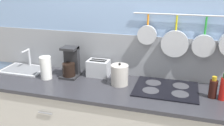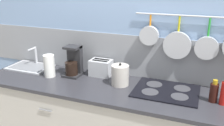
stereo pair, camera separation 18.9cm
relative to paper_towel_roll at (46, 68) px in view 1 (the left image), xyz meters
The scene contains 10 objects.
wall_back 1.06m from the paper_towel_roll, 20.54° to the left, with size 7.20×0.15×2.60m.
countertop 0.97m from the paper_towel_roll, ahead, with size 3.22×0.67×0.03m.
sink_basin 0.41m from the paper_towel_roll, 158.37° to the left, with size 0.48×0.33×0.22m.
paper_towel_roll is the anchor object (origin of this frame).
coffee_maker 0.25m from the paper_towel_roll, 29.87° to the left, with size 0.18×0.19×0.32m.
toaster 0.54m from the paper_towel_roll, 24.37° to the left, with size 0.24×0.16×0.17m.
kettle 0.77m from the paper_towel_roll, ahead, with size 0.17×0.17×0.22m.
cooktop 1.22m from the paper_towel_roll, ahead, with size 0.58×0.46×0.01m.
bottle_olive_oil 1.61m from the paper_towel_roll, ahead, with size 0.07×0.07×0.20m.
bottle_dish_soap 1.69m from the paper_towel_roll, ahead, with size 0.06×0.06×0.24m.
Camera 1 is at (0.37, -2.09, 1.90)m, focal length 40.00 mm.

